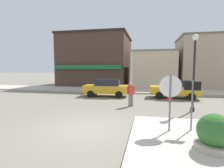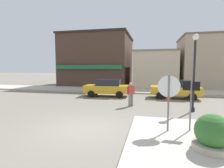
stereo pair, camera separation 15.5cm
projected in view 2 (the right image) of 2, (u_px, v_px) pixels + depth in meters
The scene contains 12 objects.
ground_plane at pixel (85, 128), 7.40m from camera, with size 160.00×160.00×0.00m, color gray.
kerb_far at pixel (126, 90), 19.45m from camera, with size 80.00×4.00×0.15m, color beige.
stop_sign at pixel (169, 96), 6.58m from camera, with size 0.82×0.09×2.30m.
one_way_sign at pixel (191, 100), 6.63m from camera, with size 0.60×0.07×2.10m.
planter at pixel (212, 136), 5.11m from camera, with size 1.10×1.10×1.23m.
lamp_post at pixel (195, 61), 10.02m from camera, with size 0.36×0.36×4.54m.
parked_car_nearest at pixel (107, 87), 15.81m from camera, with size 4.09×2.05×1.56m.
parked_car_second at pixel (175, 89), 14.77m from camera, with size 4.05×1.98×1.56m.
pedestrian_crossing_near at pixel (131, 93), 11.63m from camera, with size 0.53×0.36×1.61m.
building_corner_shop at pixel (99, 61), 26.57m from camera, with size 9.55×9.57×7.35m.
building_storefront_left_near at pixel (155, 69), 24.09m from camera, with size 5.46×7.74×4.75m.
building_storefront_left_mid at pixel (217, 63), 21.93m from camera, with size 8.90×7.01×6.48m.
Camera 2 is at (2.69, -6.78, 2.55)m, focal length 28.00 mm.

